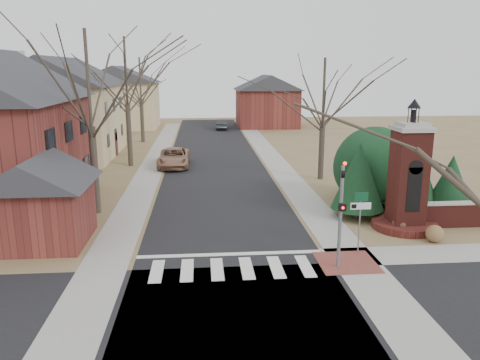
{
  "coord_description": "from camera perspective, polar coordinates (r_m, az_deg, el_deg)",
  "views": [
    {
      "loc": [
        -1.14,
        -16.65,
        7.87
      ],
      "look_at": [
        0.76,
        6.0,
        2.43
      ],
      "focal_mm": 35.0,
      "sensor_mm": 36.0,
      "label": 1
    }
  ],
  "objects": [
    {
      "name": "sidewalk_right_main",
      "position": [
        39.95,
        4.43,
        2.07
      ],
      "size": [
        2.0,
        60.0,
        0.02
      ],
      "primitive_type": "cube",
      "color": "gray",
      "rests_on": "ground"
    },
    {
      "name": "dry_shrub_left",
      "position": [
        24.55,
        18.92,
        -5.05
      ],
      "size": [
        0.78,
        0.78,
        0.78
      ],
      "primitive_type": "sphere",
      "color": "#4F3324",
      "rests_on": "ground"
    },
    {
      "name": "bare_tree_3",
      "position": [
        33.79,
        10.22,
        11.25
      ],
      "size": [
        7.0,
        7.0,
        9.7
      ],
      "color": "#473D33",
      "rests_on": "ground"
    },
    {
      "name": "house_distant_right",
      "position": [
        65.42,
        3.29,
        9.74
      ],
      "size": [
        8.8,
        8.8,
        7.3
      ],
      "color": "maroon",
      "rests_on": "ground"
    },
    {
      "name": "stop_bar",
      "position": [
        20.55,
        -1.27,
        -9.04
      ],
      "size": [
        8.0,
        0.35,
        0.02
      ],
      "primitive_type": "cube",
      "color": "silver",
      "rests_on": "ground"
    },
    {
      "name": "main_street",
      "position": [
        39.46,
        -3.05,
        1.94
      ],
      "size": [
        8.0,
        70.0,
        0.01
      ],
      "primitive_type": "cube",
      "color": "black",
      "rests_on": "ground"
    },
    {
      "name": "curb_apron",
      "position": [
        20.21,
        12.89,
        -9.78
      ],
      "size": [
        2.4,
        2.4,
        0.02
      ],
      "primitive_type": "cube",
      "color": "brown",
      "rests_on": "ground"
    },
    {
      "name": "house_stucco_left",
      "position": [
        45.48,
        -20.79,
        8.47
      ],
      "size": [
        9.8,
        12.8,
        9.28
      ],
      "color": "beige",
      "rests_on": "ground"
    },
    {
      "name": "bare_tree_1",
      "position": [
        39.09,
        -13.8,
        13.32
      ],
      "size": [
        8.4,
        8.4,
        11.64
      ],
      "color": "#473D33",
      "rests_on": "ground"
    },
    {
      "name": "garage_left",
      "position": [
        23.09,
        -23.27,
        -1.79
      ],
      "size": [
        4.8,
        4.8,
        4.29
      ],
      "color": "maroon",
      "rests_on": "ground"
    },
    {
      "name": "bare_tree_2",
      "position": [
        52.05,
        -12.09,
        12.24
      ],
      "size": [
        7.35,
        7.35,
        10.19
      ],
      "color": "#473D33",
      "rests_on": "ground"
    },
    {
      "name": "crosswalk_zone",
      "position": [
        19.18,
        -0.99,
        -10.75
      ],
      "size": [
        8.0,
        2.2,
        0.02
      ],
      "primitive_type": "cube",
      "color": "silver",
      "rests_on": "ground"
    },
    {
      "name": "sidewalk_left",
      "position": [
        39.65,
        -10.58,
        1.8
      ],
      "size": [
        2.0,
        60.0,
        0.02
      ],
      "primitive_type": "cube",
      "color": "gray",
      "rests_on": "ground"
    },
    {
      "name": "cross_street",
      "position": [
        15.8,
        -0.02,
        -16.41
      ],
      "size": [
        120.0,
        8.0,
        0.01
      ],
      "primitive_type": "cube",
      "color": "black",
      "rests_on": "ground"
    },
    {
      "name": "pickup_truck",
      "position": [
        38.74,
        -8.07,
        2.73
      ],
      "size": [
        2.53,
        5.39,
        1.49
      ],
      "primitive_type": "imported",
      "rotation": [
        0.0,
        0.0,
        -0.01
      ],
      "color": "#9F7357",
      "rests_on": "ground"
    },
    {
      "name": "bare_tree_0",
      "position": [
        26.31,
        -18.1,
        12.43
      ],
      "size": [
        8.05,
        8.05,
        11.15
      ],
      "color": "#473D33",
      "rests_on": "ground"
    },
    {
      "name": "traffic_signal_pole",
      "position": [
        18.82,
        12.23,
        -3.17
      ],
      "size": [
        0.28,
        0.41,
        4.5
      ],
      "color": "slate",
      "rests_on": "ground"
    },
    {
      "name": "sign_post",
      "position": [
        20.68,
        14.45,
        -3.62
      ],
      "size": [
        0.9,
        0.07,
        2.75
      ],
      "color": "slate",
      "rests_on": "ground"
    },
    {
      "name": "distant_car",
      "position": [
        62.31,
        -2.26,
        6.81
      ],
      "size": [
        1.61,
        4.12,
        1.34
      ],
      "primitive_type": "imported",
      "rotation": [
        0.0,
        0.0,
        3.09
      ],
      "color": "#2F3236",
      "rests_on": "ground"
    },
    {
      "name": "evergreen_far",
      "position": [
        28.12,
        24.36,
        -0.02
      ],
      "size": [
        2.4,
        2.4,
        3.3
      ],
      "color": "#473D33",
      "rests_on": "ground"
    },
    {
      "name": "ground",
      "position": [
        18.45,
        -0.82,
        -11.79
      ],
      "size": [
        120.0,
        120.0,
        0.0
      ],
      "primitive_type": "plane",
      "color": "brown",
      "rests_on": "ground"
    },
    {
      "name": "house_distant_left",
      "position": [
        65.65,
        -14.54,
        9.88
      ],
      "size": [
        10.8,
        8.8,
        8.53
      ],
      "color": "beige",
      "rests_on": "ground"
    },
    {
      "name": "evergreen_mid",
      "position": [
        27.94,
        19.93,
        1.77
      ],
      "size": [
        3.4,
        3.4,
        4.7
      ],
      "color": "#473D33",
      "rests_on": "ground"
    },
    {
      "name": "evergreen_near",
      "position": [
        25.69,
        14.27,
        0.51
      ],
      "size": [
        2.8,
        2.8,
        4.1
      ],
      "color": "#473D33",
      "rests_on": "ground"
    },
    {
      "name": "brick_gate_monument",
      "position": [
        24.57,
        19.73,
        -0.77
      ],
      "size": [
        3.2,
        3.2,
        6.47
      ],
      "color": "#5B211A",
      "rests_on": "ground"
    },
    {
      "name": "evergreen_mass",
      "position": [
        28.58,
        16.09,
        1.89
      ],
      "size": [
        4.8,
        4.8,
        4.8
      ],
      "primitive_type": "sphere",
      "color": "black",
      "rests_on": "ground"
    },
    {
      "name": "dry_shrub_right",
      "position": [
        23.59,
        22.65,
        -6.06
      ],
      "size": [
        0.82,
        0.82,
        0.82
      ],
      "primitive_type": "sphere",
      "color": "brown",
      "rests_on": "ground"
    }
  ]
}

